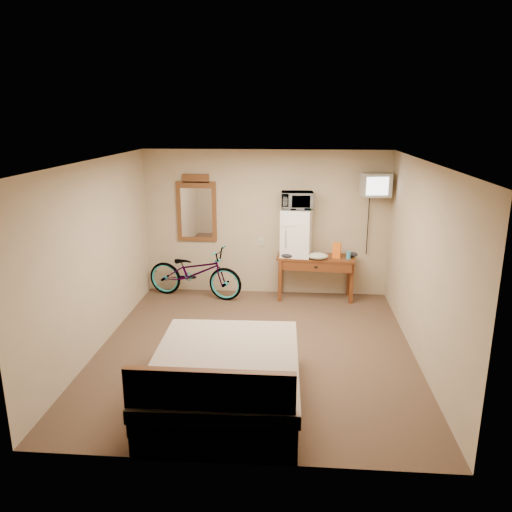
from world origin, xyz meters
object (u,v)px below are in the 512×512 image
(blue_cup, at_px, (348,255))
(wall_mirror, at_px, (197,209))
(microwave, at_px, (297,200))
(bicycle, at_px, (195,272))
(crt_television, at_px, (376,185))
(desk, at_px, (316,264))
(mini_fridge, at_px, (296,232))
(bed, at_px, (224,381))

(blue_cup, distance_m, wall_mirror, 2.70)
(microwave, relative_size, bicycle, 0.30)
(crt_television, xyz_separation_m, wall_mirror, (-2.98, 0.25, -0.48))
(desk, distance_m, blue_cup, 0.57)
(mini_fridge, height_order, bed, mini_fridge)
(mini_fridge, height_order, microwave, microwave)
(blue_cup, height_order, bicycle, bicycle)
(blue_cup, bearing_deg, mini_fridge, 170.50)
(blue_cup, height_order, bed, bed)
(desk, relative_size, microwave, 2.57)
(crt_television, bearing_deg, mini_fridge, 177.96)
(bed, bearing_deg, crt_television, 59.42)
(desk, relative_size, crt_television, 2.26)
(wall_mirror, bearing_deg, bed, -75.06)
(desk, xyz_separation_m, microwave, (-0.33, 0.07, 1.07))
(desk, relative_size, wall_mirror, 1.14)
(microwave, bearing_deg, wall_mirror, 170.29)
(microwave, relative_size, wall_mirror, 0.44)
(microwave, height_order, blue_cup, microwave)
(wall_mirror, xyz_separation_m, bed, (0.97, -3.64, -1.19))
(mini_fridge, bearing_deg, wall_mirror, 173.22)
(bicycle, height_order, bed, bed)
(desk, height_order, bed, bed)
(crt_television, bearing_deg, bicycle, -178.59)
(bed, bearing_deg, wall_mirror, 104.94)
(mini_fridge, distance_m, blue_cup, 0.94)
(blue_cup, bearing_deg, bicycle, 179.40)
(mini_fridge, relative_size, crt_television, 1.36)
(crt_television, height_order, bicycle, crt_television)
(blue_cup, bearing_deg, microwave, 170.49)
(desk, relative_size, blue_cup, 10.48)
(microwave, distance_m, bicycle, 2.13)
(bed, bearing_deg, microwave, 77.63)
(desk, height_order, crt_television, crt_television)
(mini_fridge, distance_m, crt_television, 1.50)
(mini_fridge, xyz_separation_m, bed, (-0.75, -3.44, -0.86))
(desk, xyz_separation_m, crt_television, (0.92, 0.02, 1.34))
(blue_cup, bearing_deg, wall_mirror, 172.30)
(crt_television, relative_size, bed, 0.28)
(microwave, xyz_separation_m, wall_mirror, (-1.73, 0.21, -0.21))
(bicycle, bearing_deg, wall_mirror, 11.33)
(desk, height_order, mini_fridge, mini_fridge)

